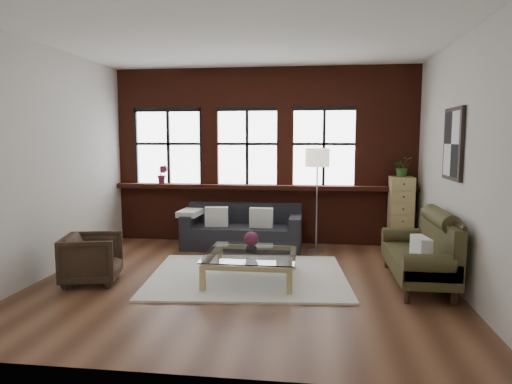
# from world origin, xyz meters

# --- Properties ---
(floor) EXTENTS (5.50, 5.50, 0.00)m
(floor) POSITION_xyz_m (0.00, 0.00, 0.00)
(floor) COLOR #53301E
(floor) RESTS_ON ground
(ceiling) EXTENTS (5.50, 5.50, 0.00)m
(ceiling) POSITION_xyz_m (0.00, 0.00, 3.20)
(ceiling) COLOR white
(ceiling) RESTS_ON ground
(wall_back) EXTENTS (5.50, 0.00, 5.50)m
(wall_back) POSITION_xyz_m (0.00, 2.50, 1.60)
(wall_back) COLOR beige
(wall_back) RESTS_ON ground
(wall_front) EXTENTS (5.50, 0.00, 5.50)m
(wall_front) POSITION_xyz_m (0.00, -2.50, 1.60)
(wall_front) COLOR beige
(wall_front) RESTS_ON ground
(wall_left) EXTENTS (0.00, 5.00, 5.00)m
(wall_left) POSITION_xyz_m (-2.75, 0.00, 1.60)
(wall_left) COLOR beige
(wall_left) RESTS_ON ground
(wall_right) EXTENTS (0.00, 5.00, 5.00)m
(wall_right) POSITION_xyz_m (2.75, 0.00, 1.60)
(wall_right) COLOR beige
(wall_right) RESTS_ON ground
(brick_backwall) EXTENTS (5.50, 0.12, 3.20)m
(brick_backwall) POSITION_xyz_m (0.00, 2.44, 1.60)
(brick_backwall) COLOR #521E13
(brick_backwall) RESTS_ON floor
(sill_ledge) EXTENTS (5.50, 0.30, 0.08)m
(sill_ledge) POSITION_xyz_m (0.00, 2.35, 1.04)
(sill_ledge) COLOR #521E13
(sill_ledge) RESTS_ON brick_backwall
(window_left) EXTENTS (1.38, 0.10, 1.50)m
(window_left) POSITION_xyz_m (-1.80, 2.45, 1.75)
(window_left) COLOR black
(window_left) RESTS_ON brick_backwall
(window_mid) EXTENTS (1.38, 0.10, 1.50)m
(window_mid) POSITION_xyz_m (-0.30, 2.45, 1.75)
(window_mid) COLOR black
(window_mid) RESTS_ON brick_backwall
(window_right) EXTENTS (1.38, 0.10, 1.50)m
(window_right) POSITION_xyz_m (1.10, 2.45, 1.75)
(window_right) COLOR black
(window_right) RESTS_ON brick_backwall
(wall_poster) EXTENTS (0.05, 0.74, 0.94)m
(wall_poster) POSITION_xyz_m (2.72, 0.30, 1.85)
(wall_poster) COLOR black
(wall_poster) RESTS_ON wall_right
(shag_rug) EXTENTS (2.88, 2.36, 0.03)m
(shag_rug) POSITION_xyz_m (0.04, 0.20, 0.01)
(shag_rug) COLOR silver
(shag_rug) RESTS_ON floor
(dark_sofa) EXTENTS (2.07, 0.84, 0.75)m
(dark_sofa) POSITION_xyz_m (-0.31, 1.90, 0.37)
(dark_sofa) COLOR black
(dark_sofa) RESTS_ON floor
(pillow_a) EXTENTS (0.41, 0.19, 0.34)m
(pillow_a) POSITION_xyz_m (-0.75, 1.80, 0.56)
(pillow_a) COLOR silver
(pillow_a) RESTS_ON dark_sofa
(pillow_b) EXTENTS (0.40, 0.15, 0.34)m
(pillow_b) POSITION_xyz_m (0.04, 1.80, 0.56)
(pillow_b) COLOR silver
(pillow_b) RESTS_ON dark_sofa
(vintage_settee) EXTENTS (0.78, 1.76, 0.94)m
(vintage_settee) POSITION_xyz_m (2.30, 0.18, 0.47)
(vintage_settee) COLOR #373319
(vintage_settee) RESTS_ON floor
(pillow_settee) EXTENTS (0.19, 0.40, 0.34)m
(pillow_settee) POSITION_xyz_m (2.22, -0.36, 0.58)
(pillow_settee) COLOR silver
(pillow_settee) RESTS_ON vintage_settee
(armchair) EXTENTS (0.87, 0.85, 0.66)m
(armchair) POSITION_xyz_m (-1.99, -0.30, 0.33)
(armchair) COLOR black
(armchair) RESTS_ON floor
(coffee_table) EXTENTS (1.21, 1.21, 0.40)m
(coffee_table) POSITION_xyz_m (0.11, 0.04, 0.19)
(coffee_table) COLOR tan
(coffee_table) RESTS_ON shag_rug
(vase) EXTENTS (0.19, 0.19, 0.15)m
(vase) POSITION_xyz_m (0.11, 0.04, 0.47)
(vase) COLOR #B2B2B2
(vase) RESTS_ON coffee_table
(flowers) EXTENTS (0.20, 0.20, 0.20)m
(flowers) POSITION_xyz_m (0.11, 0.04, 0.58)
(flowers) COLOR #6D2544
(flowers) RESTS_ON vase
(drawer_chest) EXTENTS (0.39, 0.39, 1.27)m
(drawer_chest) POSITION_xyz_m (2.43, 2.13, 0.64)
(drawer_chest) COLOR tan
(drawer_chest) RESTS_ON floor
(potted_plant_top) EXTENTS (0.35, 0.31, 0.34)m
(potted_plant_top) POSITION_xyz_m (2.43, 2.13, 1.44)
(potted_plant_top) COLOR #2D5923
(potted_plant_top) RESTS_ON drawer_chest
(floor_lamp) EXTENTS (0.40, 0.40, 1.91)m
(floor_lamp) POSITION_xyz_m (0.98, 1.75, 0.96)
(floor_lamp) COLOR #A5A5A8
(floor_lamp) RESTS_ON floor
(sill_plant) EXTENTS (0.19, 0.16, 0.35)m
(sill_plant) POSITION_xyz_m (-1.89, 2.32, 1.25)
(sill_plant) COLOR #6D2544
(sill_plant) RESTS_ON sill_ledge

